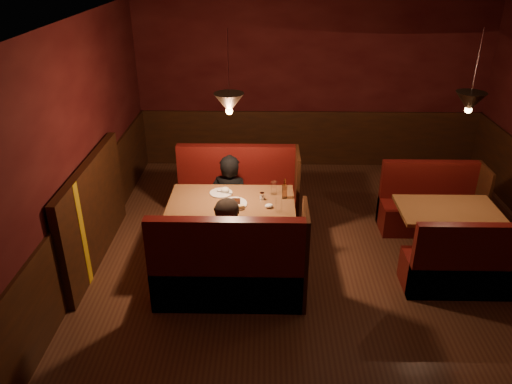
{
  "coord_description": "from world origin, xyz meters",
  "views": [
    {
      "loc": [
        -0.8,
        -5.0,
        3.62
      ],
      "look_at": [
        -0.9,
        0.38,
        0.95
      ],
      "focal_mm": 35.0,
      "sensor_mm": 36.0,
      "label": 1
    }
  ],
  "objects_px": {
    "main_table": "(233,215)",
    "diner_b": "(231,231)",
    "main_bench_near": "(230,274)",
    "second_bench_far": "(429,208)",
    "diner_a": "(230,184)",
    "second_bench_near": "(467,269)",
    "second_table": "(447,221)",
    "main_bench_far": "(238,201)"
  },
  "relations": [
    {
      "from": "diner_b",
      "to": "second_bench_near",
      "type": "bearing_deg",
      "value": -6.11
    },
    {
      "from": "main_table",
      "to": "main_bench_far",
      "type": "distance_m",
      "value": 0.91
    },
    {
      "from": "second_bench_far",
      "to": "main_bench_near",
      "type": "bearing_deg",
      "value": -147.67
    },
    {
      "from": "second_bench_near",
      "to": "diner_a",
      "type": "distance_m",
      "value": 3.08
    },
    {
      "from": "main_table",
      "to": "main_bench_far",
      "type": "relative_size",
      "value": 0.91
    },
    {
      "from": "second_table",
      "to": "second_bench_far",
      "type": "xyz_separation_m",
      "value": [
        0.03,
        0.73,
        -0.2
      ]
    },
    {
      "from": "main_bench_far",
      "to": "second_table",
      "type": "xyz_separation_m",
      "value": [
        2.66,
        -0.78,
        0.15
      ]
    },
    {
      "from": "second_bench_far",
      "to": "diner_a",
      "type": "relative_size",
      "value": 0.88
    },
    {
      "from": "main_bench_far",
      "to": "diner_a",
      "type": "xyz_separation_m",
      "value": [
        -0.1,
        -0.27,
        0.4
      ]
    },
    {
      "from": "second_bench_near",
      "to": "diner_b",
      "type": "height_order",
      "value": "diner_b"
    },
    {
      "from": "diner_a",
      "to": "diner_b",
      "type": "xyz_separation_m",
      "value": [
        0.09,
        -1.17,
        -0.04
      ]
    },
    {
      "from": "second_bench_far",
      "to": "second_table",
      "type": "bearing_deg",
      "value": -92.2
    },
    {
      "from": "main_bench_near",
      "to": "second_bench_far",
      "type": "height_order",
      "value": "main_bench_near"
    },
    {
      "from": "main_table",
      "to": "diner_a",
      "type": "xyz_separation_m",
      "value": [
        -0.08,
        0.6,
        0.13
      ]
    },
    {
      "from": "second_table",
      "to": "second_bench_far",
      "type": "distance_m",
      "value": 0.76
    },
    {
      "from": "second_bench_far",
      "to": "diner_a",
      "type": "xyz_separation_m",
      "value": [
        -2.78,
        -0.22,
        0.46
      ]
    },
    {
      "from": "second_bench_near",
      "to": "diner_b",
      "type": "relative_size",
      "value": 0.93
    },
    {
      "from": "main_table",
      "to": "second_bench_near",
      "type": "distance_m",
      "value": 2.8
    },
    {
      "from": "main_bench_far",
      "to": "second_bench_near",
      "type": "height_order",
      "value": "main_bench_far"
    },
    {
      "from": "main_bench_far",
      "to": "second_table",
      "type": "distance_m",
      "value": 2.77
    },
    {
      "from": "main_table",
      "to": "second_table",
      "type": "relative_size",
      "value": 1.25
    },
    {
      "from": "main_bench_far",
      "to": "second_table",
      "type": "bearing_deg",
      "value": -16.3
    },
    {
      "from": "main_bench_far",
      "to": "second_bench_far",
      "type": "bearing_deg",
      "value": -0.95
    },
    {
      "from": "main_bench_near",
      "to": "second_bench_near",
      "type": "bearing_deg",
      "value": 4.98
    },
    {
      "from": "second_table",
      "to": "second_bench_far",
      "type": "relative_size",
      "value": 0.9
    },
    {
      "from": "second_table",
      "to": "diner_a",
      "type": "xyz_separation_m",
      "value": [
        -2.75,
        0.51,
        0.25
      ]
    },
    {
      "from": "main_table",
      "to": "diner_b",
      "type": "relative_size",
      "value": 1.05
    },
    {
      "from": "second_bench_far",
      "to": "second_bench_near",
      "type": "relative_size",
      "value": 1.0
    },
    {
      "from": "main_table",
      "to": "second_table",
      "type": "distance_m",
      "value": 2.68
    },
    {
      "from": "main_table",
      "to": "diner_b",
      "type": "bearing_deg",
      "value": -89.03
    },
    {
      "from": "second_bench_far",
      "to": "diner_b",
      "type": "distance_m",
      "value": 3.06
    },
    {
      "from": "main_table",
      "to": "second_bench_near",
      "type": "xyz_separation_m",
      "value": [
        2.7,
        -0.64,
        -0.33
      ]
    },
    {
      "from": "diner_b",
      "to": "diner_a",
      "type": "bearing_deg",
      "value": 89.86
    },
    {
      "from": "second_bench_far",
      "to": "diner_b",
      "type": "xyz_separation_m",
      "value": [
        -2.69,
        -1.39,
        0.42
      ]
    },
    {
      "from": "main_bench_near",
      "to": "second_bench_near",
      "type": "height_order",
      "value": "main_bench_near"
    },
    {
      "from": "main_bench_near",
      "to": "second_bench_far",
      "type": "distance_m",
      "value": 3.18
    },
    {
      "from": "main_bench_far",
      "to": "second_bench_near",
      "type": "bearing_deg",
      "value": -29.35
    },
    {
      "from": "second_bench_near",
      "to": "second_bench_far",
      "type": "bearing_deg",
      "value": 90.0
    },
    {
      "from": "main_bench_far",
      "to": "diner_b",
      "type": "relative_size",
      "value": 1.16
    },
    {
      "from": "main_bench_near",
      "to": "second_bench_far",
      "type": "xyz_separation_m",
      "value": [
        2.69,
        1.7,
        -0.06
      ]
    },
    {
      "from": "main_bench_near",
      "to": "diner_a",
      "type": "distance_m",
      "value": 1.53
    },
    {
      "from": "second_table",
      "to": "second_bench_near",
      "type": "bearing_deg",
      "value": -87.8
    }
  ]
}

